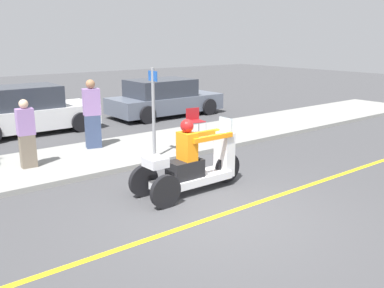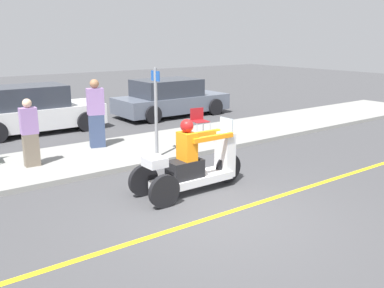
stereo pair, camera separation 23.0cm
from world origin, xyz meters
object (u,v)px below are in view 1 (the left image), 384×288
(folding_chair_set_back, at_px, (194,119))
(spectator_with_child, at_px, (26,135))
(motorcycle_trike, at_px, (192,166))
(parked_car_lot_far, at_px, (25,111))
(spectator_mid_group, at_px, (92,115))
(parked_car_lot_center, at_px, (164,98))
(street_sign, at_px, (153,109))

(folding_chair_set_back, bearing_deg, spectator_with_child, -177.75)
(motorcycle_trike, bearing_deg, parked_car_lot_far, 96.78)
(spectator_mid_group, distance_m, parked_car_lot_center, 5.64)
(parked_car_lot_far, height_order, parked_car_lot_center, parked_car_lot_far)
(motorcycle_trike, xyz_separation_m, street_sign, (0.54, 2.21, 0.79))
(motorcycle_trike, distance_m, spectator_mid_group, 4.06)
(motorcycle_trike, xyz_separation_m, folding_chair_set_back, (2.83, 3.50, 0.10))
(folding_chair_set_back, bearing_deg, street_sign, -150.64)
(parked_car_lot_center, bearing_deg, folding_chair_set_back, -111.66)
(motorcycle_trike, distance_m, spectator_with_child, 3.96)
(spectator_with_child, relative_size, street_sign, 0.71)
(motorcycle_trike, xyz_separation_m, spectator_with_child, (-2.17, 3.30, 0.35))
(motorcycle_trike, xyz_separation_m, parked_car_lot_center, (4.35, 7.33, 0.15))
(spectator_mid_group, xyz_separation_m, parked_car_lot_center, (4.56, 3.30, -0.32))
(parked_car_lot_center, bearing_deg, spectator_mid_group, -144.15)
(motorcycle_trike, distance_m, parked_car_lot_far, 7.54)
(spectator_with_child, distance_m, street_sign, 2.95)
(spectator_mid_group, height_order, spectator_with_child, spectator_mid_group)
(parked_car_lot_center, relative_size, street_sign, 2.01)
(spectator_with_child, distance_m, folding_chair_set_back, 5.01)
(spectator_mid_group, bearing_deg, motorcycle_trike, -86.99)
(folding_chair_set_back, distance_m, parked_car_lot_center, 4.12)
(street_sign, bearing_deg, spectator_with_child, 158.06)
(motorcycle_trike, height_order, spectator_with_child, spectator_with_child)
(street_sign, bearing_deg, parked_car_lot_center, 53.34)
(motorcycle_trike, distance_m, folding_chair_set_back, 4.50)
(spectator_with_child, xyz_separation_m, parked_car_lot_far, (1.28, 4.18, -0.16))
(motorcycle_trike, distance_m, parked_car_lot_center, 8.52)
(spectator_with_child, bearing_deg, parked_car_lot_center, 31.72)
(spectator_with_child, relative_size, parked_car_lot_center, 0.35)
(parked_car_lot_far, bearing_deg, street_sign, -74.82)
(folding_chair_set_back, bearing_deg, parked_car_lot_center, 68.34)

